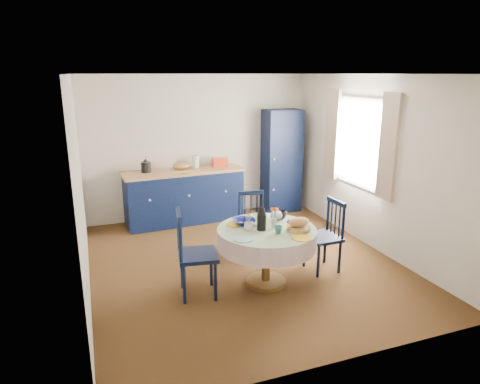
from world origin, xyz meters
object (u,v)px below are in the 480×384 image
Objects in this scene: pantry_cabinet at (281,161)px; mug_a at (249,226)px; kitchen_counter at (184,195)px; mug_b at (278,230)px; mug_c at (281,215)px; chair_right at (325,235)px; dining_table at (267,238)px; chair_far at (253,224)px; mug_d at (248,218)px; cobalt_bowl at (244,222)px; chair_left at (194,253)px.

pantry_cabinet is 3.11m from mug_a.
kitchen_counter is 22.07× the size of mug_b.
pantry_cabinet reaches higher than mug_c.
mug_c is at bearing -107.98° from chair_right.
dining_table reaches higher than mug_b.
chair_right is at bearing 19.67° from mug_b.
chair_right is (1.30, -2.51, 0.01)m from kitchen_counter.
chair_right reaches higher than chair_far.
mug_d is (-0.13, 0.31, 0.16)m from dining_table.
dining_table is 8.66× the size of mug_c.
cobalt_bowl is at bearing 131.00° from dining_table.
dining_table is at bearing -91.87° from chair_far.
mug_a reaches higher than mug_d.
chair_left is at bearing -89.91° from chair_right.
chair_left reaches higher than mug_b.
kitchen_counter is 2.40m from cobalt_bowl.
mug_d is at bearing -61.91° from chair_left.
dining_table is 12.59× the size of mug_b.
chair_right is 9.98× the size of mug_b.
cobalt_bowl is (0.69, 0.21, 0.23)m from chair_left.
dining_table is at bearing -117.33° from pantry_cabinet.
mug_b is (-0.82, -0.29, 0.28)m from chair_right.
dining_table is 0.44m from mug_c.
cobalt_bowl is (-0.26, 0.42, -0.01)m from mug_b.
dining_table is 0.37m from mug_d.
cobalt_bowl is at bearing -64.63° from chair_left.
mug_d is at bearing 112.77° from dining_table.
kitchen_counter is 2.47m from mug_c.
chair_far is at bearing 59.47° from cobalt_bowl.
chair_far is 0.70m from mug_d.
chair_right is (-0.57, -2.55, -0.46)m from pantry_cabinet.
kitchen_counter is at bearing 95.13° from cobalt_bowl.
chair_left is 8.50× the size of mug_a.
mug_b is at bearing -72.61° from chair_right.
mug_c is (0.25, 0.45, 0.01)m from mug_b.
pantry_cabinet is 15.49× the size of mug_a.
chair_left reaches higher than chair_far.
mug_a is 0.35m from mug_b.
mug_a is (0.20, -2.59, 0.29)m from kitchen_counter.
dining_table reaches higher than chair_far.
chair_right is at bearing -78.76° from chair_left.
pantry_cabinet reaches higher than mug_d.
chair_far is at bearing 62.83° from mug_d.
mug_c is at bearing -68.28° from chair_far.
chair_right is 1.14m from mug_a.
cobalt_bowl is (0.21, -2.37, 0.28)m from kitchen_counter.
dining_table is 0.89m from chair_right.
mug_d is at bearing -108.51° from chair_far.
mug_c is at bearing -114.37° from pantry_cabinet.
chair_left is at bearing -130.66° from pantry_cabinet.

